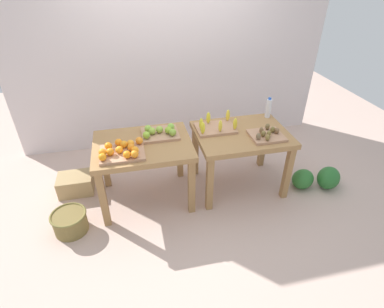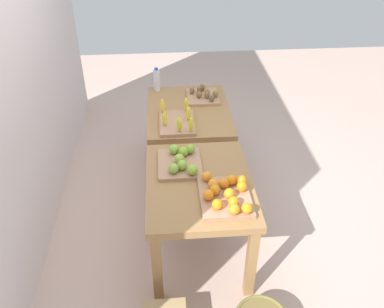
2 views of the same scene
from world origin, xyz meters
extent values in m
plane|color=#C7A99B|center=(0.00, 0.00, 0.00)|extent=(8.00, 8.00, 0.00)
cube|color=silver|center=(0.00, 1.35, 1.50)|extent=(4.40, 0.12, 3.00)
cube|color=#9D7344|center=(-0.56, 0.00, 0.72)|extent=(1.04, 0.80, 0.06)
cube|color=#9D7344|center=(-1.02, -0.34, 0.34)|extent=(0.07, 0.07, 0.69)
cube|color=#9D7344|center=(-0.10, -0.34, 0.34)|extent=(0.07, 0.07, 0.69)
cube|color=#9D7344|center=(-1.02, 0.34, 0.34)|extent=(0.07, 0.07, 0.69)
cube|color=#9D7344|center=(-0.10, 0.34, 0.34)|extent=(0.07, 0.07, 0.69)
cube|color=#9D7344|center=(0.56, 0.00, 0.72)|extent=(1.04, 0.80, 0.06)
cube|color=#9D7344|center=(0.10, -0.34, 0.34)|extent=(0.07, 0.07, 0.69)
cube|color=#9D7344|center=(1.02, -0.34, 0.34)|extent=(0.07, 0.07, 0.69)
cube|color=#9D7344|center=(0.10, 0.34, 0.34)|extent=(0.07, 0.07, 0.69)
cube|color=#9D7344|center=(1.02, 0.34, 0.34)|extent=(0.07, 0.07, 0.69)
cube|color=tan|center=(-0.77, -0.17, 0.76)|extent=(0.44, 0.36, 0.03)
sphere|color=orange|center=(-0.80, -0.19, 0.82)|extent=(0.11, 0.11, 0.08)
sphere|color=orange|center=(-0.59, -0.05, 0.82)|extent=(0.10, 0.10, 0.08)
sphere|color=orange|center=(-0.90, -0.09, 0.82)|extent=(0.08, 0.08, 0.08)
sphere|color=orange|center=(-0.65, -0.23, 0.82)|extent=(0.11, 0.11, 0.08)
sphere|color=orange|center=(-0.88, -0.21, 0.82)|extent=(0.08, 0.08, 0.08)
sphere|color=orange|center=(-0.73, -0.29, 0.82)|extent=(0.08, 0.08, 0.08)
sphere|color=orange|center=(-0.80, -0.04, 0.82)|extent=(0.11, 0.11, 0.08)
sphere|color=orange|center=(-0.68, -0.17, 0.82)|extent=(0.08, 0.08, 0.08)
sphere|color=orange|center=(-0.75, -0.09, 0.82)|extent=(0.09, 0.09, 0.08)
sphere|color=orange|center=(-0.96, -0.20, 0.82)|extent=(0.10, 0.10, 0.08)
sphere|color=orange|center=(-0.65, -0.30, 0.82)|extent=(0.09, 0.09, 0.08)
sphere|color=orange|center=(-0.95, -0.29, 0.82)|extent=(0.11, 0.11, 0.08)
sphere|color=orange|center=(-0.68, -0.09, 0.82)|extent=(0.11, 0.11, 0.08)
cube|color=tan|center=(-0.35, 0.14, 0.76)|extent=(0.40, 0.34, 0.03)
sphere|color=#8EB941|center=(-0.48, 0.19, 0.82)|extent=(0.08, 0.08, 0.08)
sphere|color=#8CB32F|center=(-0.26, 0.10, 0.82)|extent=(0.10, 0.10, 0.08)
sphere|color=#88AE3C|center=(-0.22, 0.04, 0.82)|extent=(0.10, 0.10, 0.08)
sphere|color=#8CBA34|center=(-0.51, 0.05, 0.82)|extent=(0.10, 0.10, 0.08)
sphere|color=#85BA41|center=(-0.22, 0.17, 0.82)|extent=(0.11, 0.11, 0.08)
sphere|color=#94B542|center=(-0.36, 0.14, 0.82)|extent=(0.11, 0.11, 0.08)
sphere|color=#8FB13C|center=(-0.44, 0.12, 0.82)|extent=(0.11, 0.11, 0.08)
cube|color=tan|center=(0.28, 0.13, 0.76)|extent=(0.44, 0.32, 0.03)
ellipsoid|color=yellow|center=(0.48, 0.03, 0.85)|extent=(0.06, 0.06, 0.14)
ellipsoid|color=yellow|center=(0.11, 0.11, 0.85)|extent=(0.06, 0.07, 0.14)
ellipsoid|color=yellow|center=(0.31, 0.02, 0.85)|extent=(0.06, 0.06, 0.14)
ellipsoid|color=yellow|center=(0.23, 0.24, 0.85)|extent=(0.06, 0.05, 0.14)
ellipsoid|color=yellow|center=(0.10, 0.01, 0.85)|extent=(0.06, 0.06, 0.14)
ellipsoid|color=yellow|center=(0.47, 0.25, 0.85)|extent=(0.06, 0.06, 0.14)
cube|color=tan|center=(0.78, -0.16, 0.76)|extent=(0.36, 0.32, 0.03)
ellipsoid|color=brown|center=(0.74, -0.12, 0.81)|extent=(0.06, 0.07, 0.07)
ellipsoid|color=brown|center=(0.65, -0.24, 0.81)|extent=(0.05, 0.06, 0.07)
ellipsoid|color=brown|center=(0.78, -0.21, 0.81)|extent=(0.07, 0.07, 0.07)
ellipsoid|color=brown|center=(0.84, -0.05, 0.81)|extent=(0.07, 0.07, 0.07)
ellipsoid|color=brown|center=(0.90, -0.17, 0.81)|extent=(0.06, 0.07, 0.07)
ellipsoid|color=olive|center=(0.72, -0.20, 0.81)|extent=(0.06, 0.06, 0.07)
ellipsoid|color=brown|center=(0.86, -0.13, 0.81)|extent=(0.06, 0.06, 0.07)
ellipsoid|color=olive|center=(0.73, -0.28, 0.81)|extent=(0.05, 0.06, 0.07)
cylinder|color=silver|center=(1.00, 0.30, 0.86)|extent=(0.07, 0.07, 0.23)
cylinder|color=blue|center=(1.00, 0.30, 0.99)|extent=(0.04, 0.04, 0.02)
ellipsoid|color=#256429|center=(1.64, -0.28, 0.13)|extent=(0.43, 0.42, 0.26)
ellipsoid|color=#2B6A2B|center=(1.33, -0.23, 0.12)|extent=(0.36, 0.34, 0.24)
cylinder|color=olive|center=(-1.39, -0.35, 0.11)|extent=(0.34, 0.34, 0.22)
torus|color=olive|center=(-1.39, -0.35, 0.22)|extent=(0.36, 0.36, 0.02)
cube|color=tan|center=(-1.39, 0.30, 0.11)|extent=(0.40, 0.30, 0.22)
camera|label=1|loc=(-0.65, -2.79, 2.40)|focal=28.26mm
camera|label=2|loc=(-2.94, 0.24, 2.68)|focal=38.17mm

